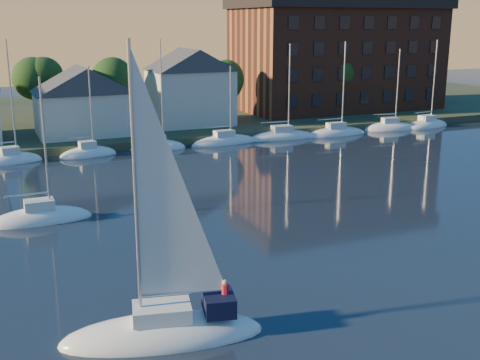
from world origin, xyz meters
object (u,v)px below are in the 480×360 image
clubhouse_east (190,86)px  condo_block (337,51)px  hero_sailboat (166,326)px  drifting_sailboat_left (41,220)px  clubhouse_centre (84,100)px

clubhouse_east → condo_block: condo_block is taller
hero_sailboat → drifting_sailboat_left: 19.99m
clubhouse_east → drifting_sailboat_left: (-22.24, -31.01, -5.90)m
clubhouse_centre → hero_sailboat: size_ratio=0.80×
hero_sailboat → drifting_sailboat_left: (-3.53, 19.66, -0.51)m
clubhouse_centre → clubhouse_east: 14.17m
drifting_sailboat_left → clubhouse_centre: bearing=74.3°
condo_block → clubhouse_east: bearing=-167.1°
condo_block → hero_sailboat: 72.72m
clubhouse_centre → hero_sailboat: 49.11m
condo_block → drifting_sailboat_left: condo_block is taller
clubhouse_centre → condo_block: (40.00, 7.95, 4.66)m
clubhouse_east → drifting_sailboat_left: size_ratio=0.91×
condo_block → hero_sailboat: (-44.71, -56.62, -9.19)m
clubhouse_centre → drifting_sailboat_left: 30.57m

